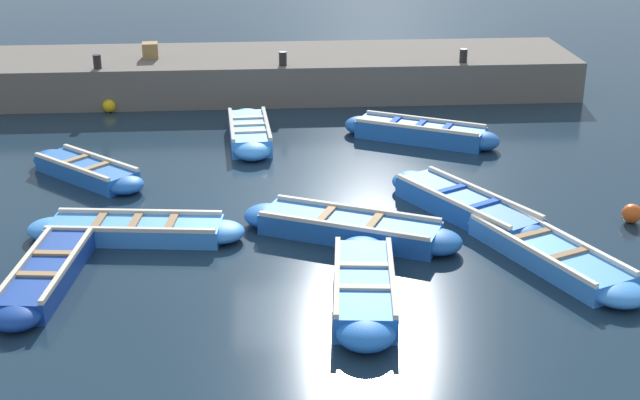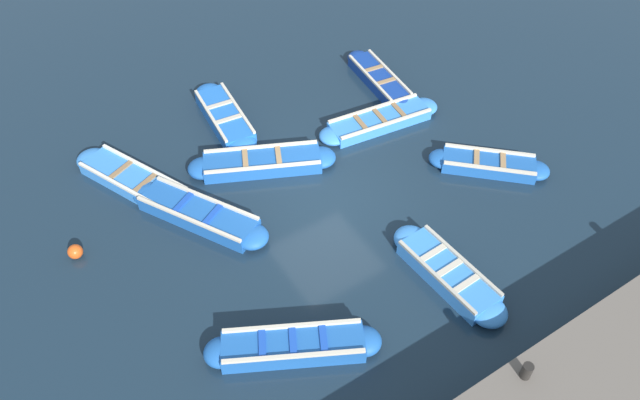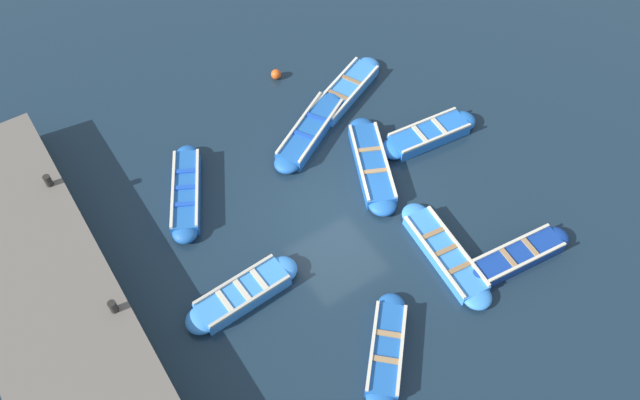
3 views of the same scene
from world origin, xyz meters
TOP-DOWN VIEW (x-y plane):
  - ground_plane at (0.00, 0.00)m, footprint 120.00×120.00m
  - boat_end_of_row at (-1.03, -3.07)m, footprint 3.76×2.61m
  - boat_outer_right at (3.64, 0.87)m, footprint 3.35×1.01m
  - boat_stern_in at (1.46, 4.16)m, footprint 2.69×2.79m
  - boat_broadside at (-1.81, -0.86)m, footprint 2.40×3.90m
  - boat_inner_gap at (3.36, -3.00)m, footprint 2.31×3.56m
  - boat_alongside at (-1.57, 2.82)m, footprint 1.21×3.83m
  - boat_outer_left at (-4.04, -0.84)m, footprint 3.49×1.16m
  - boat_centre at (-3.17, 3.98)m, footprint 3.41×1.08m
  - boat_bow_out at (-3.00, -3.97)m, footprint 3.91×2.35m
  - quay_wall at (7.85, 0.00)m, footprint 3.26×15.64m
  - bollard_north at (6.57, -4.66)m, footprint 0.20×0.20m
  - bollard_mid_north at (6.57, 0.00)m, footprint 0.20×0.20m
  - bollard_mid_south at (6.57, 4.66)m, footprint 0.20×0.20m
  - wooden_crate at (7.65, 3.45)m, footprint 0.44×0.44m
  - buoy_orange_near at (-1.51, -5.97)m, footprint 0.35×0.35m
  - buoy_yellow_far at (-1.10, 0.77)m, footprint 0.29×0.29m
  - buoy_white_drifting at (6.20, 4.40)m, footprint 0.33×0.33m

SIDE VIEW (x-z plane):
  - ground_plane at x=0.00m, z-range 0.00..0.00m
  - buoy_yellow_far at x=-1.10m, z-range 0.00..0.29m
  - boat_alongside at x=-1.57m, z-range -0.03..0.35m
  - buoy_white_drifting at x=6.20m, z-range 0.00..0.33m
  - boat_bow_out at x=-3.00m, z-range -0.03..0.36m
  - boat_stern_in at x=1.46m, z-range -0.03..0.36m
  - boat_centre at x=-3.17m, z-range -0.03..0.37m
  - buoy_orange_near at x=-1.51m, z-range 0.00..0.35m
  - boat_broadside at x=-1.81m, z-range -0.03..0.40m
  - boat_end_of_row at x=-1.03m, z-range -0.03..0.42m
  - boat_outer_left at x=-4.04m, z-range -0.03..0.42m
  - boat_outer_right at x=3.64m, z-range -0.03..0.42m
  - boat_inner_gap at x=3.36m, z-range -0.03..0.44m
  - quay_wall at x=7.85m, z-range 0.00..1.04m
  - bollard_north at x=6.57m, z-range 1.04..1.39m
  - bollard_mid_north at x=6.57m, z-range 1.04..1.39m
  - bollard_mid_south at x=6.57m, z-range 1.04..1.39m
  - wooden_crate at x=7.65m, z-range 1.04..1.44m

